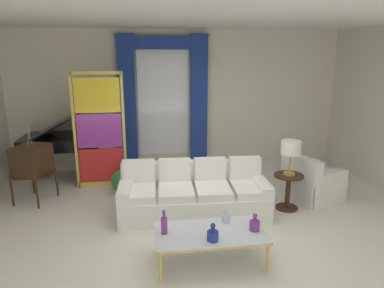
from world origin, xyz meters
name	(u,v)px	position (x,y,z in m)	size (l,w,h in m)	color
ground_plane	(202,227)	(0.00, 0.00, 0.00)	(16.00, 16.00, 0.00)	silver
wall_rear	(179,100)	(0.00, 3.06, 1.50)	(8.00, 0.12, 3.00)	silver
ceiling_slab	(194,18)	(0.00, 0.80, 3.02)	(8.00, 7.60, 0.04)	white
curtained_window	(163,90)	(-0.34, 2.89, 1.74)	(2.00, 0.17, 2.70)	white
couch_white_long	(193,195)	(-0.05, 0.52, 0.31)	(2.38, 1.04, 0.86)	white
coffee_table	(210,234)	(-0.05, -0.90, 0.38)	(1.34, 0.71, 0.41)	silver
bottle_blue_decanter	(164,224)	(-0.61, -0.86, 0.53)	(0.08, 0.08, 0.31)	#753384
bottle_crystal_tall	(213,235)	(-0.07, -1.10, 0.48)	(0.14, 0.14, 0.22)	navy
bottle_amber_squat	(255,224)	(0.49, -0.94, 0.49)	(0.13, 0.13, 0.22)	#753384
bottle_ruby_flask	(226,217)	(0.20, -0.67, 0.47)	(0.10, 0.10, 0.19)	silver
vintage_tv	(32,161)	(-2.71, 1.38, 0.73)	(0.68, 0.73, 1.35)	#382314
armchair_white	(311,183)	(2.09, 0.79, 0.29)	(1.03, 1.02, 0.80)	white
stained_glass_divider	(100,133)	(-1.62, 1.91, 1.06)	(0.95, 0.05, 2.20)	gold
peacock_figurine	(123,182)	(-1.21, 1.48, 0.22)	(0.44, 0.60, 0.50)	beige
round_side_table	(288,188)	(1.52, 0.43, 0.36)	(0.48, 0.48, 0.59)	#382314
table_lamp_brass	(291,149)	(1.52, 0.43, 1.03)	(0.32, 0.32, 0.57)	#B29338
grand_piano	(62,140)	(-2.45, 2.58, 0.80)	(1.50, 1.10, 1.40)	black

